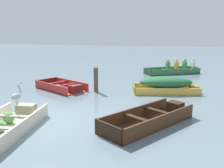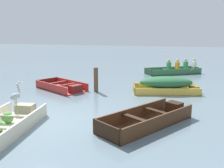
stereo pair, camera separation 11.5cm
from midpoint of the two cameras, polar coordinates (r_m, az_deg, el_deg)
The scene contains 8 objects.
ground_plane at distance 7.88m, azimuth -14.36°, elevation -7.96°, with size 80.00×80.00×0.00m, color slate.
dinghy_cream_foreground at distance 7.45m, azimuth -22.92°, elevation -8.56°, with size 1.60×3.02×0.39m.
skiff_red_near_moored at distance 11.68m, azimuth -10.86°, elevation -0.70°, with size 2.73×2.22×0.35m.
skiff_yellow_mid_moored at distance 11.16m, azimuth 12.62°, elevation 0.04°, with size 2.99×1.74×0.71m.
skiff_dark_varnish_far_moored at distance 7.40m, azimuth 9.11°, elevation -7.86°, with size 2.53×3.15×0.41m.
rowboat_green_with_crew at distance 16.48m, azimuth 14.73°, elevation 3.15°, with size 3.52×2.85×0.93m.
heron_on_dinghy at distance 7.57m, azimuth -20.75°, elevation -2.44°, with size 0.23×0.45×0.84m.
mooring_post at distance 11.03m, azimuth -3.40°, elevation 0.97°, with size 0.19×0.19×1.08m, color brown.
Camera 2 is at (3.84, -6.38, 2.63)m, focal length 40.00 mm.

